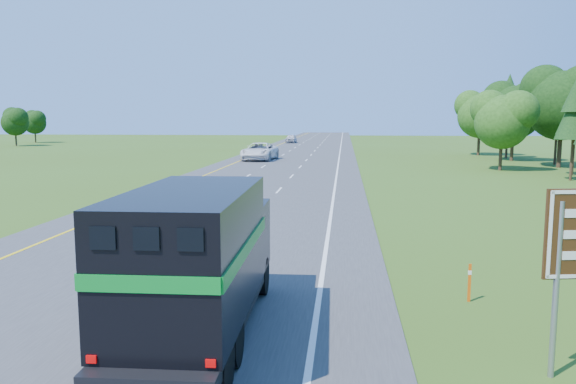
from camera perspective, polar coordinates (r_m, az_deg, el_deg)
name	(u,v)px	position (r m, az deg, el deg)	size (l,w,h in m)	color
road	(285,164)	(58.19, -0.32, 2.82)	(15.00, 260.00, 0.04)	#38383A
lane_markings	(285,164)	(58.19, -0.32, 2.84)	(11.15, 260.00, 0.01)	yellow
horse_truck	(198,257)	(12.40, -9.09, -6.53)	(2.52, 7.56, 3.32)	black
white_suv	(260,151)	(64.06, -2.89, 4.14)	(3.28, 7.10, 1.97)	silver
far_car	(291,139)	(108.70, 0.32, 5.45)	(1.91, 4.75, 1.62)	#B6B6BD
delineator	(469,281)	(15.66, 17.95, -8.64)	(0.08, 0.05, 1.02)	#E2510B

